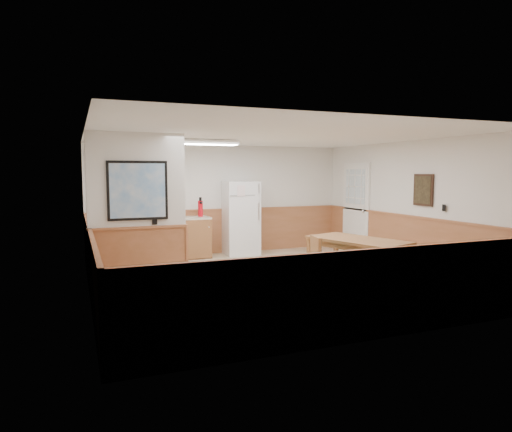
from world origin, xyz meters
name	(u,v)px	position (x,y,z in m)	size (l,w,h in m)	color
ground	(273,281)	(0.00, 0.00, 0.00)	(6.00, 6.00, 0.00)	#C4AB8D
ceiling	(273,136)	(0.00, 0.00, 2.50)	(6.00, 6.00, 0.02)	white
back_wall	(221,200)	(0.00, 3.00, 1.25)	(6.00, 0.02, 2.50)	white
right_wall	(413,205)	(3.00, 0.00, 1.25)	(0.02, 6.00, 2.50)	white
left_wall	(87,215)	(-3.00, 0.00, 1.25)	(0.02, 6.00, 2.50)	white
wainscot_back	(221,232)	(0.00, 2.98, 0.50)	(6.00, 0.04, 1.00)	#B56F48
wainscot_right	(411,243)	(2.98, 0.00, 0.50)	(0.04, 6.00, 1.00)	#B56F48
wainscot_left	(90,265)	(-2.98, 0.00, 0.50)	(0.04, 6.00, 1.00)	#B56F48
partition_wall	(138,214)	(-2.25, 0.19, 1.23)	(1.50, 0.20, 2.50)	white
kitchen_counter	(173,238)	(-1.21, 2.68, 0.46)	(2.20, 0.61, 1.00)	brown
exterior_door	(356,208)	(2.96, 1.90, 1.05)	(0.07, 1.02, 2.15)	white
kitchen_window	(128,188)	(-2.10, 2.98, 1.55)	(0.80, 0.04, 1.00)	white
wall_painting	(423,190)	(2.97, -0.30, 1.55)	(0.04, 0.50, 0.60)	#311E13
fluorescent_fixture	(207,142)	(-0.80, 1.30, 2.45)	(1.20, 0.30, 0.09)	white
refrigerator	(241,218)	(0.36, 2.63, 0.84)	(0.77, 0.74, 1.68)	white
dining_table	(358,244)	(1.31, -0.63, 0.66)	(1.34, 1.88, 0.75)	#A2683B
dining_bench	(423,256)	(2.80, -0.54, 0.34)	(0.50, 1.59, 0.45)	#A2683B
dining_chair	(321,258)	(0.53, -0.73, 0.50)	(0.63, 0.48, 0.85)	#A2683B
fire_extinguisher	(200,208)	(-0.57, 2.69, 1.09)	(0.11, 0.11, 0.43)	red
soap_bottle	(131,214)	(-2.06, 2.73, 1.00)	(0.06, 0.06, 0.20)	#198E35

